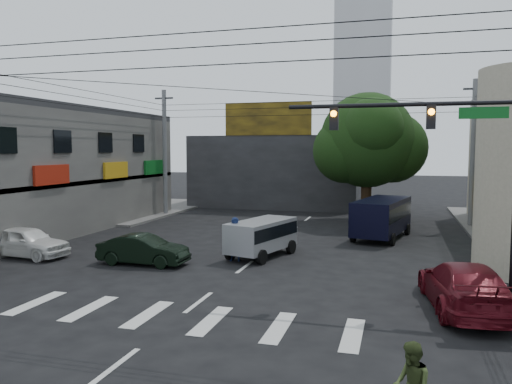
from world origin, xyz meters
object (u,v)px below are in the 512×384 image
at_px(dark_sedan, 143,250).
at_px(maroon_sedan, 464,286).
at_px(street_tree, 367,141).
at_px(utility_pole_far_right, 473,154).
at_px(white_compact, 27,242).
at_px(traffic_gantry, 458,152).
at_px(navy_van, 382,219).
at_px(traffic_officer, 235,239).
at_px(utility_pole_far_left, 165,153).
at_px(silver_minivan, 262,239).

height_order(dark_sedan, maroon_sedan, maroon_sedan).
bearing_deg(street_tree, utility_pole_far_right, -8.75).
bearing_deg(dark_sedan, white_compact, 90.99).
relative_size(utility_pole_far_right, maroon_sedan, 1.72).
relative_size(traffic_gantry, maroon_sedan, 1.35).
height_order(traffic_gantry, maroon_sedan, traffic_gantry).
bearing_deg(navy_van, traffic_officer, 153.78).
height_order(street_tree, maroon_sedan, street_tree).
xyz_separation_m(white_compact, traffic_officer, (9.40, 1.84, 0.26)).
bearing_deg(maroon_sedan, dark_sedan, -19.70).
height_order(utility_pole_far_right, maroon_sedan, utility_pole_far_right).
height_order(white_compact, navy_van, navy_van).
relative_size(utility_pole_far_left, utility_pole_far_right, 1.00).
xyz_separation_m(utility_pole_far_left, dark_sedan, (6.20, -14.71, -3.96)).
relative_size(silver_minivan, traffic_officer, 2.17).
bearing_deg(navy_van, dark_sedan, 146.39).
distance_m(traffic_gantry, dark_sedan, 13.03).
bearing_deg(silver_minivan, maroon_sedan, -109.07).
xyz_separation_m(street_tree, white_compact, (-14.15, -15.84, -4.77)).
distance_m(street_tree, traffic_gantry, 18.42).
height_order(street_tree, navy_van, street_tree).
distance_m(dark_sedan, white_compact, 5.85).
height_order(utility_pole_far_left, maroon_sedan, utility_pole_far_left).
relative_size(street_tree, utility_pole_far_right, 0.95).
distance_m(traffic_gantry, utility_pole_far_right, 17.21).
relative_size(utility_pole_far_left, dark_sedan, 2.38).
xyz_separation_m(maroon_sedan, navy_van, (-2.82, 11.99, 0.34)).
relative_size(street_tree, traffic_gantry, 1.21).
height_order(utility_pole_far_left, navy_van, utility_pole_far_left).
bearing_deg(navy_van, white_compact, 133.65).
bearing_deg(silver_minivan, navy_van, -22.52).
xyz_separation_m(dark_sedan, white_compact, (-5.85, -0.13, 0.06)).
relative_size(utility_pole_far_left, white_compact, 2.17).
relative_size(traffic_gantry, dark_sedan, 1.86).
relative_size(white_compact, silver_minivan, 1.01).
bearing_deg(traffic_officer, utility_pole_far_right, 38.64).
relative_size(navy_van, traffic_officer, 2.96).
bearing_deg(white_compact, navy_van, -53.49).
distance_m(street_tree, maroon_sedan, 19.51).
height_order(traffic_gantry, utility_pole_far_right, utility_pole_far_right).
xyz_separation_m(street_tree, dark_sedan, (-8.30, -15.71, -4.84)).
relative_size(street_tree, dark_sedan, 2.25).
bearing_deg(utility_pole_far_left, dark_sedan, -67.15).
bearing_deg(street_tree, silver_minivan, -106.72).
bearing_deg(traffic_officer, white_compact, -179.42).
height_order(street_tree, white_compact, street_tree).
bearing_deg(utility_pole_far_left, silver_minivan, -48.11).
bearing_deg(maroon_sedan, silver_minivan, -42.41).
height_order(dark_sedan, traffic_officer, traffic_officer).
relative_size(utility_pole_far_right, dark_sedan, 2.38).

